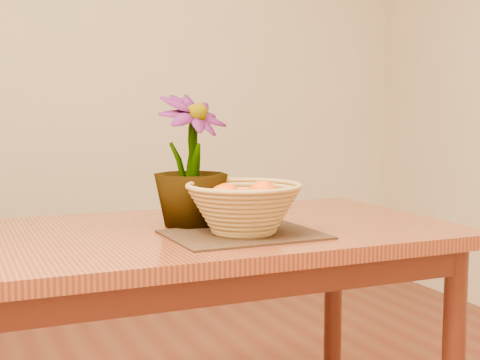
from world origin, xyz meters
name	(u,v)px	position (x,y,z in m)	size (l,w,h in m)	color
wall_back	(77,60)	(0.00, 2.25, 1.35)	(4.00, 0.02, 2.70)	beige
table	(205,259)	(0.00, 0.30, 0.66)	(1.40, 0.80, 0.75)	brown
placemat	(244,235)	(0.05, 0.15, 0.75)	(0.40, 0.30, 0.01)	#3A2315
wicker_basket	(244,210)	(0.05, 0.15, 0.82)	(0.31, 0.31, 0.13)	#AA8646
orange_pile	(244,199)	(0.05, 0.15, 0.85)	(0.21, 0.21, 0.08)	#FB5E04
potted_plant	(191,161)	(-0.03, 0.34, 0.94)	(0.21, 0.21, 0.38)	#194313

